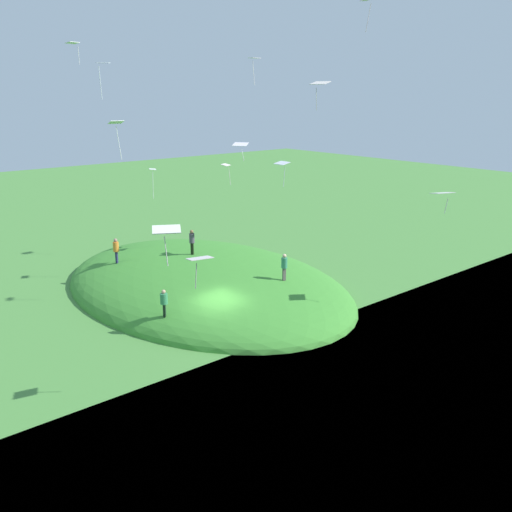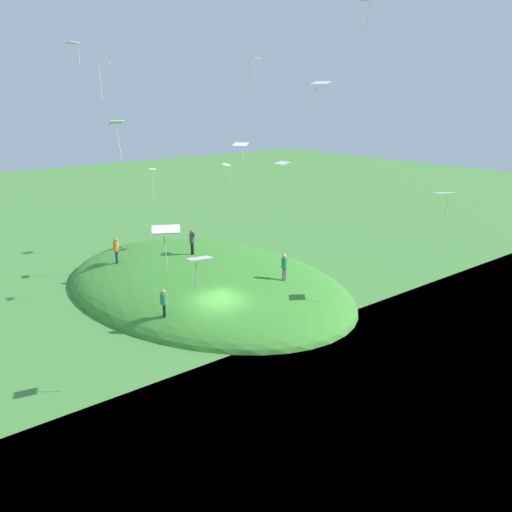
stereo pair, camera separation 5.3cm
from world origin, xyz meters
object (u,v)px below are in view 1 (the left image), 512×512
(kite_2, at_px, (320,84))
(kite_4, at_px, (282,164))
(kite_7, at_px, (443,193))
(kite_9, at_px, (102,66))
(kite_11, at_px, (254,60))
(person_near_shore, at_px, (192,239))
(kite_5, at_px, (116,125))
(kite_1, at_px, (199,259))
(kite_6, at_px, (240,145))
(person_with_child, at_px, (164,300))
(person_on_hilltop, at_px, (284,264))
(person_watching_kites, at_px, (116,248))
(kite_3, at_px, (226,166))
(kite_8, at_px, (366,3))
(kite_10, at_px, (73,44))
(kite_12, at_px, (153,173))
(kite_0, at_px, (166,231))

(kite_2, bearing_deg, kite_4, 28.09)
(kite_7, height_order, kite_9, kite_9)
(kite_11, bearing_deg, person_near_shore, 105.48)
(kite_5, bearing_deg, kite_1, 167.99)
(kite_1, bearing_deg, kite_2, -63.02)
(kite_6, relative_size, kite_11, 0.67)
(kite_2, relative_size, kite_7, 1.32)
(person_with_child, relative_size, person_on_hilltop, 0.92)
(person_watching_kites, xyz_separation_m, kite_6, (-2.01, -9.78, 6.80))
(person_with_child, relative_size, kite_5, 0.71)
(kite_1, relative_size, kite_6, 1.12)
(kite_3, bearing_deg, kite_4, -166.37)
(kite_4, bearing_deg, person_watching_kites, 52.23)
(kite_2, bearing_deg, person_near_shore, 43.00)
(kite_4, bearing_deg, kite_8, -178.00)
(person_near_shore, height_order, person_on_hilltop, person_near_shore)
(person_watching_kites, bearing_deg, kite_4, -80.60)
(kite_5, height_order, kite_10, kite_10)
(person_on_hilltop, bearing_deg, kite_10, 148.36)
(kite_6, bearing_deg, kite_10, 92.37)
(kite_11, bearing_deg, kite_2, 169.46)
(kite_3, xyz_separation_m, kite_12, (1.53, 5.35, -0.16))
(person_with_child, xyz_separation_m, person_on_hilltop, (-1.10, -8.24, 0.79))
(kite_12, bearing_deg, kite_2, -138.12)
(kite_0, height_order, kite_10, kite_10)
(person_with_child, relative_size, kite_12, 0.75)
(kite_4, bearing_deg, kite_10, 69.08)
(kite_8, bearing_deg, kite_4, 2.00)
(kite_5, bearing_deg, person_on_hilltop, -126.01)
(kite_3, height_order, kite_4, kite_4)
(kite_5, bearing_deg, kite_9, 143.50)
(kite_11, bearing_deg, kite_0, 132.46)
(kite_1, relative_size, kite_7, 1.10)
(kite_7, distance_m, kite_10, 22.87)
(kite_3, relative_size, kite_7, 1.16)
(kite_10, bearing_deg, kite_2, -117.21)
(kite_7, relative_size, kite_9, 0.74)
(kite_10, bearing_deg, kite_3, -89.13)
(person_watching_kites, relative_size, kite_4, 1.04)
(person_watching_kites, height_order, kite_11, kite_11)
(kite_1, xyz_separation_m, kite_6, (14.97, -14.08, 2.97))
(person_on_hilltop, xyz_separation_m, kite_0, (-6.86, 12.55, 5.41))
(person_near_shore, xyz_separation_m, person_with_child, (-6.68, 6.37, -1.19))
(kite_6, distance_m, kite_8, 14.53)
(kite_1, relative_size, kite_10, 1.23)
(person_with_child, height_order, kite_2, kite_2)
(kite_8, bearing_deg, kite_3, 7.04)
(kite_1, bearing_deg, kite_4, -54.36)
(kite_4, xyz_separation_m, kite_6, (5.21, -0.46, 0.94))
(kite_11, bearing_deg, person_with_child, 122.15)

